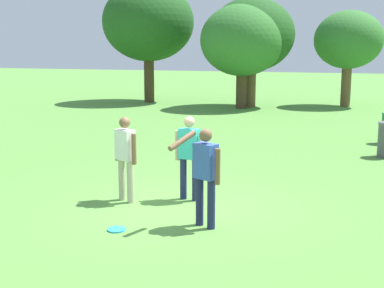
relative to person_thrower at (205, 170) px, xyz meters
name	(u,v)px	position (x,y,z in m)	size (l,w,h in m)	color
ground_plane	(179,208)	(-0.79, 0.81, -0.96)	(120.00, 120.00, 0.00)	#568E3D
person_thrower	(205,170)	(0.00, 0.00, 0.00)	(0.79, 0.60, 1.64)	#1E234C
person_catcher	(125,153)	(-1.90, 0.86, -0.02)	(0.57, 0.36, 1.64)	#B7AD93
person_bystander	(189,152)	(-0.79, 1.37, -0.02)	(0.61, 0.25, 1.64)	#1E234C
frisbee	(117,229)	(-1.28, -0.66, -0.95)	(0.30, 0.30, 0.03)	#2D9EDB
tree_tall_left	(148,23)	(-9.72, 18.55, 3.41)	(5.03, 5.03, 6.54)	#4C3823
tree_broad_center	(242,41)	(-4.02, 17.20, 2.38)	(4.13, 4.13, 5.12)	#4C3823
tree_far_right	(252,35)	(-3.76, 18.02, 2.66)	(4.33, 4.33, 5.48)	brown
tree_slender_mid	(348,40)	(0.80, 19.97, 2.40)	(3.45, 3.45, 4.87)	brown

